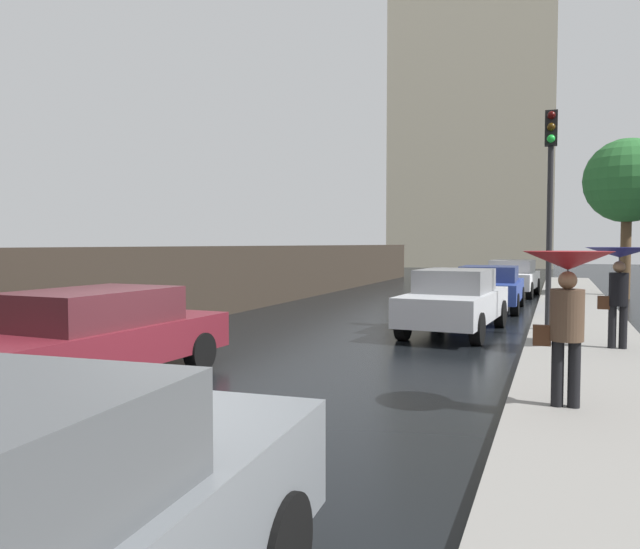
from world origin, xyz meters
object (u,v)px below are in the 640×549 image
(traffic_light, at_px, (550,180))
(car_maroon_far_ahead, at_px, (95,335))
(car_blue_far_lane, at_px, (489,287))
(pedestrian_with_umbrella_near, at_px, (567,286))
(pedestrian_with_umbrella_far, at_px, (619,267))
(car_white_mid_road, at_px, (512,277))
(street_tree_near, at_px, (627,182))
(car_silver_near_kerb, at_px, (455,300))

(traffic_light, bearing_deg, car_maroon_far_ahead, -129.09)
(car_maroon_far_ahead, xyz_separation_m, car_blue_far_lane, (4.25, 12.36, -0.03))
(pedestrian_with_umbrella_near, distance_m, pedestrian_with_umbrella_far, 4.71)
(car_white_mid_road, relative_size, traffic_light, 0.82)
(pedestrian_with_umbrella_far, bearing_deg, street_tree_near, 81.96)
(pedestrian_with_umbrella_far, xyz_separation_m, traffic_light, (-1.21, 2.13, 1.80))
(car_maroon_far_ahead, bearing_deg, pedestrian_with_umbrella_far, -141.31)
(car_silver_near_kerb, relative_size, street_tree_near, 0.77)
(car_silver_near_kerb, height_order, street_tree_near, street_tree_near)
(car_blue_far_lane, relative_size, pedestrian_with_umbrella_near, 2.29)
(car_white_mid_road, relative_size, pedestrian_with_umbrella_far, 2.14)
(car_silver_near_kerb, height_order, car_white_mid_road, car_silver_near_kerb)
(car_white_mid_road, bearing_deg, car_silver_near_kerb, -89.04)
(car_blue_far_lane, xyz_separation_m, street_tree_near, (4.28, 5.69, 3.60))
(car_maroon_far_ahead, xyz_separation_m, pedestrian_with_umbrella_near, (6.29, 0.64, 0.83))
(car_white_mid_road, xyz_separation_m, street_tree_near, (3.96, 0.13, 3.56))
(car_silver_near_kerb, xyz_separation_m, car_maroon_far_ahead, (-4.04, -7.03, -0.02))
(car_blue_far_lane, bearing_deg, car_maroon_far_ahead, -108.93)
(car_maroon_far_ahead, distance_m, pedestrian_with_umbrella_far, 8.98)
(traffic_light, bearing_deg, street_tree_near, 76.71)
(car_maroon_far_ahead, relative_size, pedestrian_with_umbrella_far, 2.44)
(pedestrian_with_umbrella_near, xyz_separation_m, traffic_light, (-0.28, 6.75, 1.87))
(car_blue_far_lane, xyz_separation_m, pedestrian_with_umbrella_far, (2.97, -7.10, 0.92))
(pedestrian_with_umbrella_near, xyz_separation_m, pedestrian_with_umbrella_far, (0.93, 4.62, 0.07))
(pedestrian_with_umbrella_near, bearing_deg, street_tree_near, 79.24)
(car_maroon_far_ahead, bearing_deg, pedestrian_with_umbrella_near, -171.59)
(car_silver_near_kerb, bearing_deg, traffic_light, 14.38)
(car_blue_far_lane, bearing_deg, street_tree_near, 53.11)
(car_white_mid_road, xyz_separation_m, traffic_light, (1.45, -10.53, 2.68))
(street_tree_near, bearing_deg, car_silver_near_kerb, -112.14)
(car_silver_near_kerb, relative_size, car_maroon_far_ahead, 1.01)
(car_white_mid_road, xyz_separation_m, car_maroon_far_ahead, (-4.56, -17.92, -0.01))
(car_blue_far_lane, distance_m, street_tree_near, 7.98)
(street_tree_near, bearing_deg, traffic_light, -103.29)
(car_silver_near_kerb, bearing_deg, car_blue_far_lane, 91.68)
(pedestrian_with_umbrella_near, bearing_deg, car_silver_near_kerb, 105.95)
(car_maroon_far_ahead, height_order, traffic_light, traffic_light)
(pedestrian_with_umbrella_near, bearing_deg, car_white_mid_road, 92.27)
(car_white_mid_road, xyz_separation_m, car_blue_far_lane, (-0.31, -5.56, -0.04))
(car_maroon_far_ahead, bearing_deg, car_blue_far_lane, -106.37)
(pedestrian_with_umbrella_near, distance_m, street_tree_near, 17.77)
(street_tree_near, bearing_deg, pedestrian_with_umbrella_near, -97.32)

